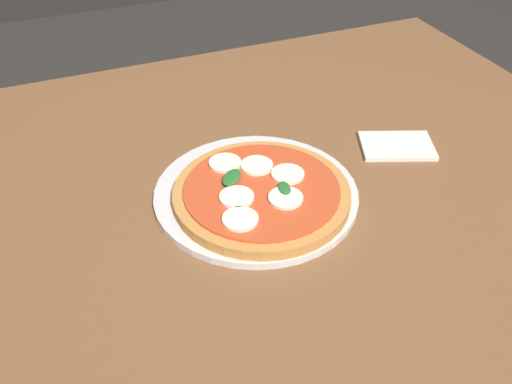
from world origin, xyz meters
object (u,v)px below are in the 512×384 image
pizza (260,192)px  napkin (397,146)px  dining_table (289,237)px  serving_tray (256,194)px

pizza → napkin: pizza is taller
pizza → napkin: (-0.29, -0.05, -0.02)m
napkin → pizza: bearing=10.2°
dining_table → serving_tray: serving_tray is taller
dining_table → napkin: 0.26m
serving_tray → pizza: (-0.00, 0.02, 0.02)m
serving_tray → napkin: size_ratio=2.54×
serving_tray → dining_table: bearing=157.1°
dining_table → pizza: 0.12m
serving_tray → napkin: (-0.29, -0.04, -0.00)m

